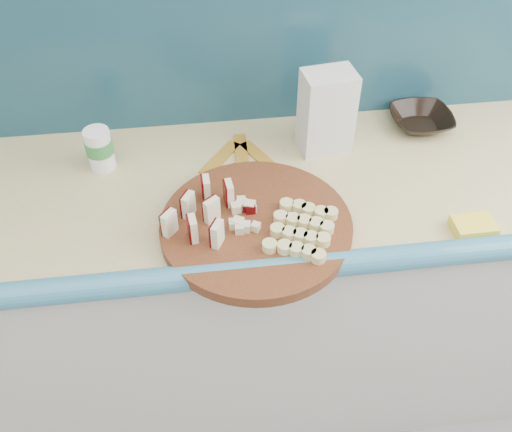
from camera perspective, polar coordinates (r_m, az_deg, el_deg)
name	(u,v)px	position (r m, az deg, el deg)	size (l,w,h in m)	color
kitchen_counter	(204,297)	(1.79, -5.22, -8.03)	(2.20, 0.63, 0.91)	beige
backsplash	(180,42)	(1.56, -7.60, 16.89)	(2.20, 0.02, 0.50)	teal
cutting_board	(256,226)	(1.33, 0.00, -1.05)	(0.45, 0.45, 0.03)	#47230F
apple_wedges	(202,211)	(1.31, -5.45, 0.49)	(0.18, 0.20, 0.06)	beige
apple_chunks	(244,216)	(1.32, -1.20, -0.01)	(0.08, 0.07, 0.02)	beige
banana_slices	(302,229)	(1.29, 4.66, -1.32)	(0.19, 0.20, 0.02)	#DED487
brown_bowl	(421,120)	(1.71, 16.15, 9.21)	(0.18, 0.18, 0.04)	black
flour_bag	(326,112)	(1.53, 7.06, 10.30)	(0.13, 0.09, 0.23)	silver
canister	(99,148)	(1.53, -15.38, 6.53)	(0.07, 0.07, 0.11)	white
sponge	(473,227)	(1.42, 20.90, -1.01)	(0.10, 0.07, 0.03)	yellow
banana_peel	(241,156)	(1.54, -1.54, 6.03)	(0.22, 0.19, 0.01)	gold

